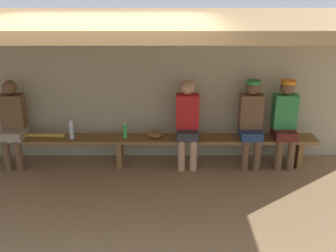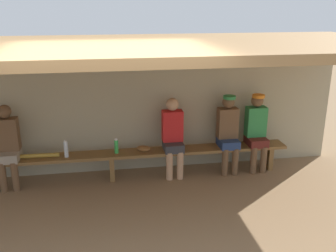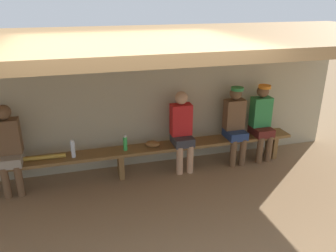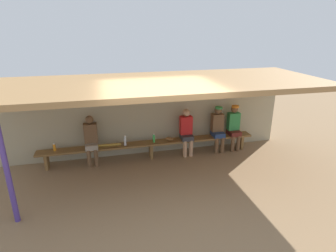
{
  "view_description": "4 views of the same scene",
  "coord_description": "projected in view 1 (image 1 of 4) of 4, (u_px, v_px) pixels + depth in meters",
  "views": [
    {
      "loc": [
        0.74,
        -3.94,
        2.71
      ],
      "look_at": [
        0.75,
        1.36,
        0.72
      ],
      "focal_mm": 41.72,
      "sensor_mm": 36.0,
      "label": 1
    },
    {
      "loc": [
        -0.03,
        -4.34,
        2.83
      ],
      "look_at": [
        0.92,
        1.38,
        0.94
      ],
      "focal_mm": 40.75,
      "sensor_mm": 36.0,
      "label": 2
    },
    {
      "loc": [
        -0.55,
        -3.27,
        2.75
      ],
      "look_at": [
        0.71,
        1.26,
        0.91
      ],
      "focal_mm": 35.71,
      "sensor_mm": 36.0,
      "label": 3
    },
    {
      "loc": [
        -1.21,
        -5.5,
        3.52
      ],
      "look_at": [
        0.46,
        1.39,
        0.96
      ],
      "focal_mm": 29.81,
      "sensor_mm": 36.0,
      "label": 4
    }
  ],
  "objects": [
    {
      "name": "water_bottle_orange",
      "position": [
        71.0,
        130.0,
        5.85
      ],
      "size": [
        0.07,
        0.07,
        0.28
      ],
      "color": "silver",
      "rests_on": "bench"
    },
    {
      "name": "water_bottle_blue",
      "position": [
        124.0,
        130.0,
        5.89
      ],
      "size": [
        0.06,
        0.06,
        0.25
      ],
      "color": "green",
      "rests_on": "bench"
    },
    {
      "name": "player_with_sunglasses",
      "position": [
        187.0,
        121.0,
        5.84
      ],
      "size": [
        0.34,
        0.42,
        1.34
      ],
      "color": "#333338",
      "rests_on": "ground"
    },
    {
      "name": "baseball_bat",
      "position": [
        40.0,
        135.0,
        5.92
      ],
      "size": [
        0.75,
        0.09,
        0.07
      ],
      "primitive_type": "cylinder",
      "rotation": [
        0.0,
        1.57,
        -0.03
      ],
      "color": "#B28C33",
      "rests_on": "bench"
    },
    {
      "name": "ground_plane",
      "position": [
        105.0,
        222.0,
        4.64
      ],
      "size": [
        24.0,
        24.0,
        0.0
      ],
      "primitive_type": "plane",
      "color": "#8C6D4C"
    },
    {
      "name": "player_in_red",
      "position": [
        12.0,
        121.0,
        5.84
      ],
      "size": [
        0.34,
        0.42,
        1.34
      ],
      "color": "gray",
      "rests_on": "ground"
    },
    {
      "name": "baseball_glove_tan",
      "position": [
        154.0,
        135.0,
        5.93
      ],
      "size": [
        0.29,
        0.26,
        0.09
      ],
      "primitive_type": "ellipsoid",
      "rotation": [
        0.0,
        0.0,
        5.8
      ],
      "color": "brown",
      "rests_on": "bench"
    },
    {
      "name": "back_wall",
      "position": [
        120.0,
        89.0,
        6.13
      ],
      "size": [
        8.0,
        0.2,
        2.2
      ],
      "primitive_type": "cube",
      "color": "tan",
      "rests_on": "ground"
    },
    {
      "name": "dugout_roof",
      "position": [
        103.0,
        21.0,
        4.51
      ],
      "size": [
        8.0,
        2.8,
        0.12
      ],
      "primitive_type": "cube",
      "color": "#9E7547",
      "rests_on": "back_wall"
    },
    {
      "name": "player_shirtless_tan",
      "position": [
        284.0,
        120.0,
        5.84
      ],
      "size": [
        0.34,
        0.42,
        1.34
      ],
      "color": "#591E19",
      "rests_on": "ground"
    },
    {
      "name": "player_in_white",
      "position": [
        251.0,
        120.0,
        5.84
      ],
      "size": [
        0.34,
        0.42,
        1.34
      ],
      "color": "navy",
      "rests_on": "ground"
    },
    {
      "name": "bench",
      "position": [
        119.0,
        142.0,
        5.96
      ],
      "size": [
        6.0,
        0.36,
        0.46
      ],
      "color": "brown",
      "rests_on": "ground"
    }
  ]
}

